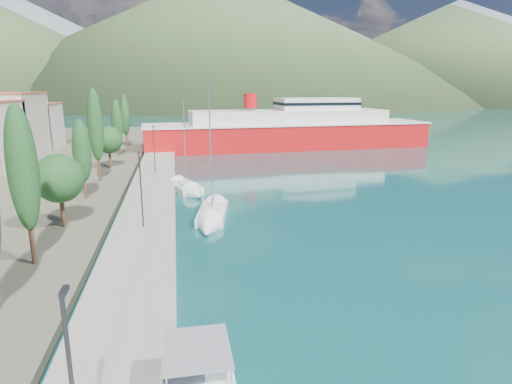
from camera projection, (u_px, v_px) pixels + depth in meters
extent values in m
plane|color=#104B4D|center=(195.00, 125.00, 136.35)|extent=(1400.00, 1400.00, 0.00)
cube|color=gray|center=(151.00, 198.00, 44.89)|extent=(5.00, 88.00, 0.80)
cone|color=slate|center=(228.00, 36.00, 664.04)|extent=(760.00, 760.00, 180.00)
cone|color=slate|center=(455.00, 49.00, 653.25)|extent=(640.00, 640.00, 140.00)
cone|color=#3F5630|center=(222.00, 37.00, 397.23)|extent=(480.00, 480.00, 115.00)
cone|color=#3F5630|center=(447.00, 53.00, 420.47)|extent=(420.00, 420.00, 90.00)
cube|color=beige|center=(8.00, 127.00, 67.21)|extent=(9.00, 13.00, 10.00)
cube|color=#9E5138|center=(4.00, 93.00, 65.99)|extent=(9.20, 13.20, 0.30)
cube|color=silver|center=(31.00, 127.00, 77.95)|extent=(9.00, 10.00, 8.00)
cube|color=#9E5138|center=(29.00, 104.00, 76.97)|extent=(9.20, 10.20, 0.30)
cylinder|color=#47301E|center=(33.00, 247.00, 27.11)|extent=(0.30, 0.30, 2.23)
ellipsoid|color=#1D471E|center=(23.00, 169.00, 25.91)|extent=(1.80, 1.80, 7.89)
cylinder|color=#47301E|center=(63.00, 212.00, 34.42)|extent=(0.36, 0.36, 2.42)
sphere|color=#1D471E|center=(59.00, 178.00, 33.76)|extent=(3.87, 3.87, 3.87)
cylinder|color=#47301E|center=(86.00, 190.00, 43.26)|extent=(0.30, 0.30, 1.76)
ellipsoid|color=#1D471E|center=(82.00, 151.00, 42.31)|extent=(1.80, 1.80, 6.23)
cylinder|color=#47301E|center=(99.00, 171.00, 51.42)|extent=(0.30, 0.30, 2.41)
ellipsoid|color=#1D471E|center=(95.00, 125.00, 50.12)|extent=(1.80, 1.80, 8.53)
cylinder|color=#47301E|center=(110.00, 159.00, 60.06)|extent=(0.36, 0.36, 2.37)
sphere|color=#1D471E|center=(109.00, 140.00, 59.42)|extent=(3.79, 3.79, 3.79)
cylinder|color=#47301E|center=(119.00, 150.00, 69.88)|extent=(0.30, 0.30, 2.02)
ellipsoid|color=#1D471E|center=(117.00, 122.00, 68.78)|extent=(1.80, 1.80, 7.18)
cylinder|color=#47301E|center=(127.00, 141.00, 81.12)|extent=(0.30, 0.30, 2.16)
ellipsoid|color=#1D471E|center=(125.00, 115.00, 79.95)|extent=(1.80, 1.80, 7.66)
cube|color=#2D2D33|center=(64.00, 291.00, 10.45)|extent=(0.15, 0.50, 0.12)
cylinder|color=#2D2D33|center=(141.00, 191.00, 33.47)|extent=(0.12, 0.12, 6.00)
cube|color=#2D2D33|center=(139.00, 152.00, 33.00)|extent=(0.15, 0.50, 0.12)
cylinder|color=#2D2D33|center=(154.00, 149.00, 55.97)|extent=(0.12, 0.12, 6.00)
cube|color=#2D2D33|center=(153.00, 126.00, 55.50)|extent=(0.15, 0.50, 0.12)
cube|color=gray|center=(197.00, 348.00, 15.20)|extent=(2.35, 2.79, 0.10)
cube|color=silver|center=(213.00, 214.00, 39.57)|extent=(3.66, 7.12, 0.96)
cube|color=silver|center=(212.00, 209.00, 38.98)|extent=(1.94, 2.94, 0.37)
cylinder|color=silver|center=(211.00, 147.00, 37.63)|extent=(0.12, 0.12, 11.71)
cone|color=silver|center=(208.00, 229.00, 35.35)|extent=(2.99, 3.56, 2.45)
cube|color=silver|center=(186.00, 188.00, 49.68)|extent=(4.04, 6.11, 0.97)
cube|color=silver|center=(186.00, 184.00, 49.20)|extent=(2.09, 2.59, 0.38)
cylinder|color=silver|center=(185.00, 143.00, 48.10)|extent=(0.12, 0.12, 9.66)
cone|color=silver|center=(196.00, 195.00, 46.59)|extent=(3.14, 3.25, 2.47)
cube|color=red|center=(288.00, 137.00, 84.86)|extent=(56.31, 14.92, 5.38)
cube|color=silver|center=(288.00, 123.00, 84.22)|extent=(56.72, 15.28, 0.29)
cube|color=silver|center=(288.00, 118.00, 83.95)|extent=(38.95, 11.90, 2.88)
cube|color=silver|center=(316.00, 104.00, 84.70)|extent=(16.01, 8.09, 2.31)
cylinder|color=red|center=(250.00, 101.00, 81.35)|extent=(2.50, 2.50, 2.69)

